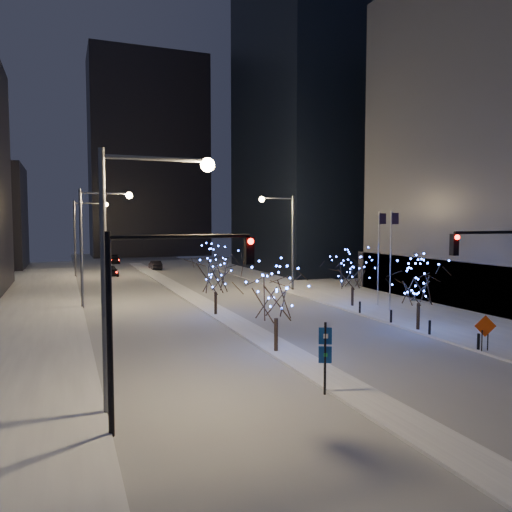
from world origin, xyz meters
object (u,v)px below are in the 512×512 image
holiday_tree_plaza_far (353,270)px  street_lamp_east (285,230)px  car_far (114,259)px  construction_sign (485,329)px  car_near (110,271)px  holiday_tree_median_far (215,271)px  street_lamp_w_near (133,243)px  traffic_signal_west (156,296)px  traffic_signal_east (509,274)px  holiday_tree_plaza_near (419,282)px  street_lamp_w_mid (94,231)px  holiday_tree_median_near (276,292)px  wayfinding_sign (325,351)px  car_mid (155,265)px  street_lamp_w_far (83,228)px

holiday_tree_plaza_far → street_lamp_east: bearing=97.4°
car_far → construction_sign: (13.55, -68.90, 0.65)m
car_near → holiday_tree_median_far: 32.61m
street_lamp_w_near → traffic_signal_west: street_lamp_w_near is taller
traffic_signal_east → construction_sign: size_ratio=3.51×
street_lamp_east → car_far: 44.95m
holiday_tree_plaza_near → holiday_tree_plaza_far: 9.72m
holiday_tree_median_far → street_lamp_w_near: bearing=-115.6°
street_lamp_w_mid → traffic_signal_east: (17.88, -26.00, -1.74)m
holiday_tree_median_near → holiday_tree_plaza_near: (11.00, 1.62, -0.11)m
street_lamp_w_mid → construction_sign: street_lamp_w_mid is taller
street_lamp_w_near → wayfinding_sign: size_ratio=3.22×
wayfinding_sign → holiday_tree_median_near: bearing=108.7°
car_far → traffic_signal_west: bearing=-89.2°
street_lamp_east → car_mid: 30.26m
traffic_signal_west → traffic_signal_east: 17.41m
street_lamp_w_mid → car_near: 25.57m
holiday_tree_plaza_near → wayfinding_sign: size_ratio=1.56×
car_near → holiday_tree_median_near: bearing=-86.6°
car_mid → holiday_tree_plaza_near: (9.00, -48.96, 2.63)m
street_lamp_w_mid → construction_sign: (19.24, -23.35, -5.15)m
car_mid → street_lamp_w_near: bearing=78.9°
street_lamp_w_far → holiday_tree_plaza_far: bearing=-58.1°
street_lamp_w_near → holiday_tree_plaza_near: street_lamp_w_near is taller
car_mid → holiday_tree_plaza_near: size_ratio=0.85×
car_mid → street_lamp_w_far: bearing=31.1°
street_lamp_w_near → holiday_tree_median_near: (8.44, 5.86, -3.09)m
car_far → holiday_tree_median_near: size_ratio=0.97×
street_lamp_w_mid → construction_sign: bearing=-50.5°
car_mid → traffic_signal_east: bearing=96.8°
holiday_tree_median_far → holiday_tree_median_near: bearing=-90.0°
traffic_signal_east → wayfinding_sign: 10.56m
car_mid → holiday_tree_median_near: holiday_tree_median_near is taller
holiday_tree_median_far → construction_sign: (10.80, -15.96, -2.18)m
construction_sign → car_mid: bearing=120.5°
traffic_signal_east → car_near: traffic_signal_east is taller
car_mid → holiday_tree_median_near: (-2.00, -50.58, 2.73)m
holiday_tree_plaza_far → holiday_tree_median_far: bearing=177.8°
holiday_tree_median_near → street_lamp_w_near: bearing=-145.2°
construction_sign → car_far: bearing=122.5°
traffic_signal_east → holiday_tree_plaza_far: size_ratio=1.36×
holiday_tree_plaza_near → holiday_tree_plaza_far: holiday_tree_plaza_near is taller
holiday_tree_median_near → holiday_tree_median_far: holiday_tree_median_far is taller
street_lamp_east → car_far: size_ratio=2.05×
traffic_signal_west → construction_sign: 19.39m
traffic_signal_west → traffic_signal_east: same height
street_lamp_w_near → holiday_tree_median_near: bearing=34.8°
holiday_tree_plaza_near → wayfinding_sign: 14.54m
holiday_tree_plaza_near → car_far: bearing=102.3°
car_mid → construction_sign: bearing=98.5°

